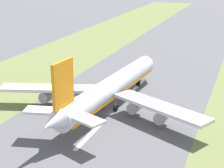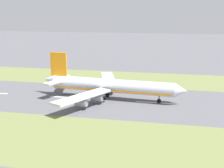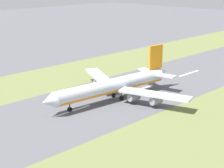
% 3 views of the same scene
% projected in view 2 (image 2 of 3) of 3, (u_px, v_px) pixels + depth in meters
% --- Properties ---
extents(ground_plane, '(800.00, 800.00, 0.00)m').
position_uv_depth(ground_plane, '(101.00, 99.00, 140.41)').
color(ground_plane, '#56565B').
extents(grass_median_west, '(40.00, 600.00, 0.01)m').
position_uv_depth(grass_median_west, '(120.00, 78.00, 183.21)').
color(grass_median_west, olive).
rests_on(grass_median_west, ground).
extents(grass_median_east, '(40.00, 600.00, 0.01)m').
position_uv_depth(grass_median_east, '(67.00, 139.00, 97.61)').
color(grass_median_east, olive).
rests_on(grass_median_east, ground).
extents(centreline_dash_mid, '(1.20, 18.00, 0.01)m').
position_uv_depth(centreline_dash_mid, '(69.00, 97.00, 143.52)').
color(centreline_dash_mid, silver).
rests_on(centreline_dash_mid, ground).
extents(centreline_dash_far, '(1.20, 18.00, 0.01)m').
position_uv_depth(centreline_dash_far, '(156.00, 103.00, 135.45)').
color(centreline_dash_far, silver).
rests_on(centreline_dash_far, ground).
extents(airplane_main_jet, '(63.90, 67.22, 20.20)m').
position_uv_depth(airplane_main_jet, '(108.00, 86.00, 140.22)').
color(airplane_main_jet, silver).
rests_on(airplane_main_jet, ground).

